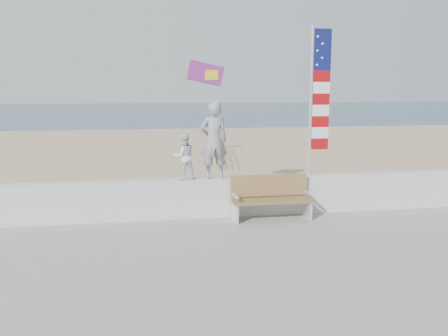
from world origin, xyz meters
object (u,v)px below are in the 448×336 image
at_px(child, 184,157).
at_px(bench, 271,197).
at_px(flag, 316,95).
at_px(adult, 214,140).

distance_m(child, bench, 2.18).
bearing_deg(flag, child, 179.99).
xyz_separation_m(adult, bench, (1.25, -0.45, -1.28)).
height_order(adult, flag, flag).
relative_size(adult, bench, 0.98).
bearing_deg(child, adult, 169.13).
height_order(adult, child, adult).
xyz_separation_m(child, bench, (1.93, -0.45, -0.92)).
distance_m(adult, bench, 1.84).
distance_m(bench, flag, 2.63).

